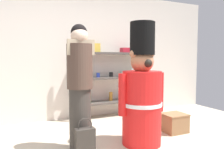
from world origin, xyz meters
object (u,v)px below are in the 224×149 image
(teddy_bear_guard, at_px, (142,95))
(shopping_bag, at_px, (85,142))
(person_shopper, at_px, (80,85))
(display_crate, at_px, (174,123))
(merchandise_shelf, at_px, (111,76))

(teddy_bear_guard, relative_size, shopping_bag, 3.52)
(person_shopper, xyz_separation_m, shopping_bag, (-0.01, -0.24, -0.68))
(teddy_bear_guard, relative_size, person_shopper, 1.03)
(shopping_bag, xyz_separation_m, display_crate, (1.63, 0.28, -0.03))
(person_shopper, bearing_deg, merchandise_shelf, 52.48)
(merchandise_shelf, bearing_deg, person_shopper, -127.52)
(teddy_bear_guard, bearing_deg, person_shopper, 169.72)
(teddy_bear_guard, height_order, shopping_bag, teddy_bear_guard)
(teddy_bear_guard, xyz_separation_m, display_crate, (0.76, 0.20, -0.55))
(merchandise_shelf, height_order, teddy_bear_guard, teddy_bear_guard)
(merchandise_shelf, xyz_separation_m, display_crate, (0.54, -1.36, -0.70))
(shopping_bag, distance_m, display_crate, 1.65)
(merchandise_shelf, height_order, shopping_bag, merchandise_shelf)
(shopping_bag, bearing_deg, display_crate, 9.91)
(teddy_bear_guard, bearing_deg, shopping_bag, -174.68)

